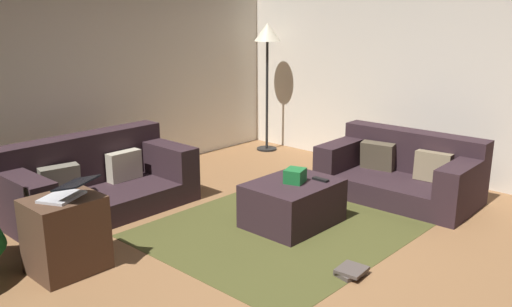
{
  "coord_description": "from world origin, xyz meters",
  "views": [
    {
      "loc": [
        -2.74,
        -2.26,
        1.91
      ],
      "look_at": [
        0.43,
        0.65,
        0.75
      ],
      "focal_mm": 37.11,
      "sensor_mm": 36.0,
      "label": 1
    }
  ],
  "objects": [
    {
      "name": "ground_plane",
      "position": [
        0.0,
        0.0,
        0.0
      ],
      "size": [
        6.4,
        6.4,
        0.0
      ],
      "primitive_type": "plane",
      "color": "brown"
    },
    {
      "name": "rear_partition",
      "position": [
        0.0,
        3.14,
        1.3
      ],
      "size": [
        6.4,
        0.12,
        2.6
      ],
      "primitive_type": "cube",
      "color": "silver",
      "rests_on": "ground_plane"
    },
    {
      "name": "corner_partition",
      "position": [
        3.14,
        0.0,
        1.3
      ],
      "size": [
        0.12,
        6.4,
        2.6
      ],
      "primitive_type": "cube",
      "color": "silver",
      "rests_on": "ground_plane"
    },
    {
      "name": "couch_left",
      "position": [
        -0.17,
        2.25,
        0.28
      ],
      "size": [
        1.78,
        0.9,
        0.73
      ],
      "rotation": [
        0.0,
        0.0,
        3.15
      ],
      "color": "#2D1E23",
      "rests_on": "ground_plane"
    },
    {
      "name": "couch_right",
      "position": [
        2.24,
        0.22,
        0.26
      ],
      "size": [
        0.93,
        1.59,
        0.67
      ],
      "rotation": [
        0.0,
        0.0,
        1.6
      ],
      "color": "#2D1E23",
      "rests_on": "ground_plane"
    },
    {
      "name": "ottoman",
      "position": [
        0.85,
        0.59,
        0.2
      ],
      "size": [
        0.83,
        0.64,
        0.41
      ],
      "primitive_type": "cube",
      "color": "#2D1E23",
      "rests_on": "ground_plane"
    },
    {
      "name": "gift_box",
      "position": [
        0.86,
        0.57,
        0.47
      ],
      "size": [
        0.22,
        0.21,
        0.13
      ],
      "primitive_type": "cube",
      "rotation": [
        0.0,
        0.0,
        0.31
      ],
      "color": "#19662D",
      "rests_on": "ottoman"
    },
    {
      "name": "tv_remote",
      "position": [
        1.06,
        0.43,
        0.42
      ],
      "size": [
        0.05,
        0.16,
        0.02
      ],
      "primitive_type": "cube",
      "rotation": [
        0.0,
        0.0,
        -0.01
      ],
      "color": "black",
      "rests_on": "ottoman"
    },
    {
      "name": "side_table",
      "position": [
        -1.01,
        1.27,
        0.29
      ],
      "size": [
        0.52,
        0.44,
        0.58
      ],
      "primitive_type": "cube",
      "color": "#4C3323",
      "rests_on": "ground_plane"
    },
    {
      "name": "laptop",
      "position": [
        -0.99,
        1.23,
        0.64
      ],
      "size": [
        0.44,
        0.46,
        0.16
      ],
      "color": "silver",
      "rests_on": "side_table"
    },
    {
      "name": "book_stack",
      "position": [
        0.37,
        -0.36,
        0.03
      ],
      "size": [
        0.24,
        0.21,
        0.06
      ],
      "color": "#4C423D",
      "rests_on": "ground_plane"
    },
    {
      "name": "corner_lamp",
      "position": [
        2.73,
        2.57,
        1.5
      ],
      "size": [
        0.36,
        0.36,
        1.76
      ],
      "color": "black",
      "rests_on": "ground_plane"
    },
    {
      "name": "area_rug",
      "position": [
        0.85,
        0.59,
        0.0
      ],
      "size": [
        2.6,
        2.0,
        0.01
      ],
      "primitive_type": "cube",
      "color": "#44451F",
      "rests_on": "ground_plane"
    }
  ]
}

